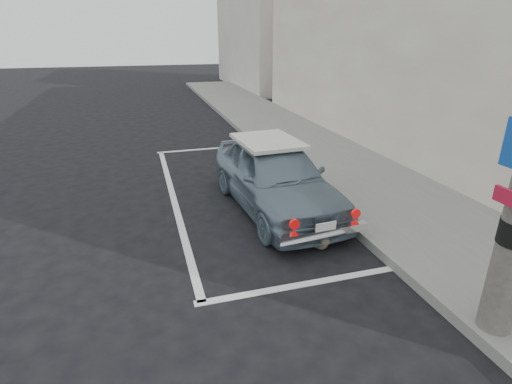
{
  "coord_description": "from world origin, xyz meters",
  "views": [
    {
      "loc": [
        -1.42,
        -4.62,
        3.12
      ],
      "look_at": [
        0.27,
        1.08,
        0.75
      ],
      "focal_mm": 28.0,
      "sensor_mm": 36.0,
      "label": 1
    }
  ],
  "objects": [
    {
      "name": "ground",
      "position": [
        0.0,
        0.0,
        0.0
      ],
      "size": [
        80.0,
        80.0,
        0.0
      ],
      "primitive_type": "plane",
      "color": "black",
      "rests_on": "ground"
    },
    {
      "name": "retro_coupe",
      "position": [
        0.91,
        1.98,
        0.66
      ],
      "size": [
        1.78,
        3.91,
        1.3
      ],
      "rotation": [
        0.0,
        0.0,
        0.07
      ],
      "color": "slate",
      "rests_on": "ground"
    },
    {
      "name": "sidewalk",
      "position": [
        3.2,
        2.0,
        0.07
      ],
      "size": [
        2.8,
        40.0,
        0.15
      ],
      "primitive_type": "cube",
      "color": "slate",
      "rests_on": "ground"
    },
    {
      "name": "pline_front",
      "position": [
        0.5,
        6.5,
        0.0
      ],
      "size": [
        3.0,
        0.12,
        0.01
      ],
      "primitive_type": "cube",
      "color": "silver",
      "rests_on": "ground"
    },
    {
      "name": "cat",
      "position": [
        1.08,
        0.33,
        0.13
      ],
      "size": [
        0.28,
        0.55,
        0.29
      ],
      "rotation": [
        0.0,
        0.0,
        0.11
      ],
      "color": "#7A6A5D",
      "rests_on": "ground"
    },
    {
      "name": "shop_building",
      "position": [
        6.33,
        4.0,
        3.49
      ],
      "size": [
        3.5,
        18.0,
        7.0
      ],
      "color": "#BCB3A5",
      "rests_on": "ground"
    },
    {
      "name": "pline_side",
      "position": [
        -0.9,
        3.0,
        0.0
      ],
      "size": [
        0.12,
        7.0,
        0.01
      ],
      "primitive_type": "cube",
      "color": "silver",
      "rests_on": "ground"
    },
    {
      "name": "pline_rear",
      "position": [
        0.5,
        -0.5,
        0.0
      ],
      "size": [
        3.0,
        0.12,
        0.01
      ],
      "primitive_type": "cube",
      "color": "silver",
      "rests_on": "ground"
    },
    {
      "name": "building_far",
      "position": [
        6.35,
        20.0,
        4.0
      ],
      "size": [
        3.5,
        10.0,
        8.0
      ],
      "primitive_type": "cube",
      "color": "#BCB6AB",
      "rests_on": "ground"
    }
  ]
}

